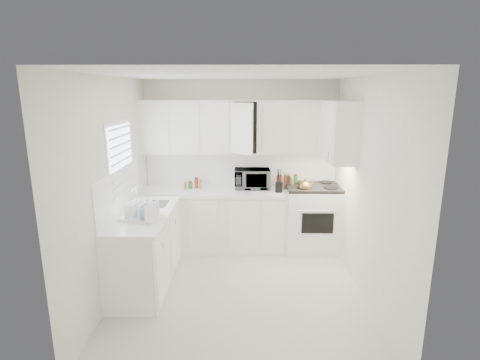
{
  "coord_description": "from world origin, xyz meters",
  "views": [
    {
      "loc": [
        0.05,
        -4.22,
        2.42
      ],
      "look_at": [
        0.0,
        0.7,
        1.25
      ],
      "focal_mm": 27.84,
      "sensor_mm": 36.0,
      "label": 1
    }
  ],
  "objects_px": {
    "tea_kettle": "(305,186)",
    "rice_cooker": "(240,181)",
    "utensil_crock": "(279,180)",
    "dish_rack": "(141,209)",
    "stove": "(314,209)",
    "microwave": "(252,176)"
  },
  "relations": [
    {
      "from": "tea_kettle",
      "to": "microwave",
      "type": "relative_size",
      "value": 0.47
    },
    {
      "from": "tea_kettle",
      "to": "rice_cooker",
      "type": "xyz_separation_m",
      "value": [
        -0.97,
        0.31,
        -0.0
      ]
    },
    {
      "from": "rice_cooker",
      "to": "tea_kettle",
      "type": "bearing_deg",
      "value": -4.03
    },
    {
      "from": "stove",
      "to": "dish_rack",
      "type": "bearing_deg",
      "value": -149.27
    },
    {
      "from": "microwave",
      "to": "dish_rack",
      "type": "bearing_deg",
      "value": -133.37
    },
    {
      "from": "microwave",
      "to": "utensil_crock",
      "type": "xyz_separation_m",
      "value": [
        0.4,
        -0.25,
        -0.0
      ]
    },
    {
      "from": "tea_kettle",
      "to": "utensil_crock",
      "type": "bearing_deg",
      "value": 154.4
    },
    {
      "from": "microwave",
      "to": "dish_rack",
      "type": "distance_m",
      "value": 2.0
    },
    {
      "from": "utensil_crock",
      "to": "dish_rack",
      "type": "bearing_deg",
      "value": -144.45
    },
    {
      "from": "rice_cooker",
      "to": "utensil_crock",
      "type": "xyz_separation_m",
      "value": [
        0.59,
        -0.24,
        0.07
      ]
    },
    {
      "from": "microwave",
      "to": "dish_rack",
      "type": "relative_size",
      "value": 1.23
    },
    {
      "from": "rice_cooker",
      "to": "stove",
      "type": "bearing_deg",
      "value": 6.26
    },
    {
      "from": "rice_cooker",
      "to": "dish_rack",
      "type": "distance_m",
      "value": 1.87
    },
    {
      "from": "microwave",
      "to": "rice_cooker",
      "type": "xyz_separation_m",
      "value": [
        -0.2,
        -0.01,
        -0.08
      ]
    },
    {
      "from": "tea_kettle",
      "to": "microwave",
      "type": "distance_m",
      "value": 0.84
    },
    {
      "from": "stove",
      "to": "utensil_crock",
      "type": "distance_m",
      "value": 0.74
    },
    {
      "from": "microwave",
      "to": "dish_rack",
      "type": "height_order",
      "value": "microwave"
    },
    {
      "from": "rice_cooker",
      "to": "utensil_crock",
      "type": "height_order",
      "value": "utensil_crock"
    },
    {
      "from": "tea_kettle",
      "to": "utensil_crock",
      "type": "distance_m",
      "value": 0.39
    },
    {
      "from": "stove",
      "to": "dish_rack",
      "type": "height_order",
      "value": "stove"
    },
    {
      "from": "tea_kettle",
      "to": "stove",
      "type": "bearing_deg",
      "value": 25.5
    },
    {
      "from": "stove",
      "to": "tea_kettle",
      "type": "bearing_deg",
      "value": -137.93
    }
  ]
}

